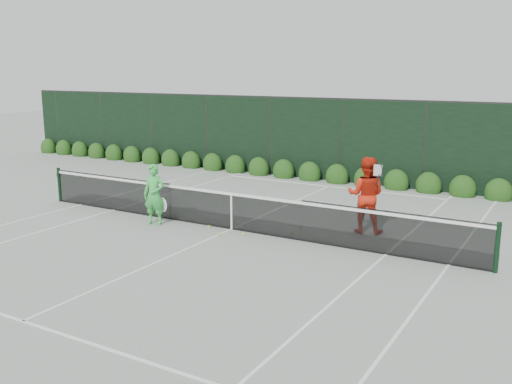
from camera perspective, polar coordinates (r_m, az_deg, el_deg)
The scene contains 8 objects.
ground at distance 14.85m, azimuth -2.45°, elevation -3.76°, with size 80.00×80.00×0.00m, color gray.
tennis_net at distance 14.73m, azimuth -2.55°, elevation -1.75°, with size 12.90×0.10×1.07m.
player_woman at distance 15.38m, azimuth -10.14°, elevation -0.27°, with size 0.69×0.52×1.63m.
player_man at distance 14.62m, azimuth 10.93°, elevation -0.29°, with size 1.07×0.90×1.94m.
court_lines at distance 14.85m, azimuth -2.45°, elevation -3.73°, with size 11.03×23.83×0.01m.
windscreen_fence at distance 12.36m, azimuth -9.29°, elevation 0.06°, with size 32.00×21.07×3.06m.
hedge_row at distance 21.02m, azimuth 8.11°, elevation 1.53°, with size 31.66×0.65×0.94m.
tennis_balls at distance 15.00m, azimuth -2.16°, elevation -3.45°, with size 4.34×1.70×0.07m.
Camera 1 is at (7.72, -12.02, 4.08)m, focal length 40.00 mm.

